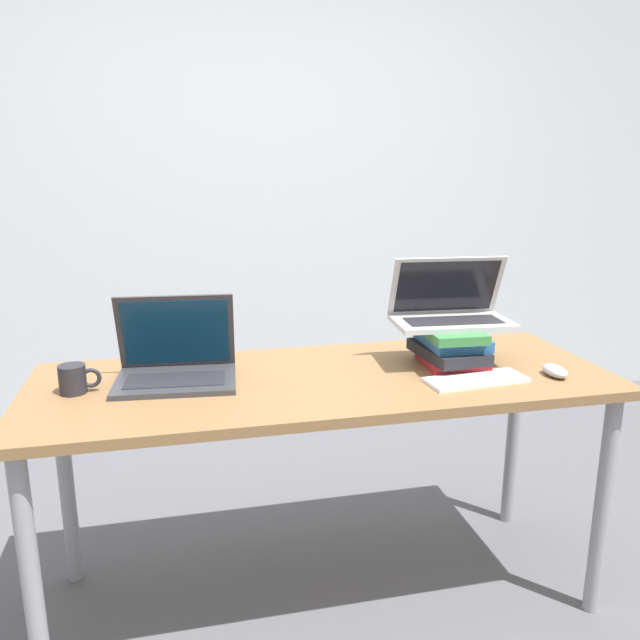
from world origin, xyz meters
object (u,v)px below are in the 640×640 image
at_px(book_stack, 450,345).
at_px(mug, 74,379).
at_px(laptop_on_books, 450,310).
at_px(wireless_keyboard, 476,380).
at_px(laptop_left, 176,364).
at_px(mouse, 555,371).

height_order(book_stack, mug, book_stack).
bearing_deg(laptop_on_books, book_stack, -106.81).
bearing_deg(wireless_keyboard, laptop_left, 166.26).
bearing_deg(wireless_keyboard, mug, 171.76).
distance_m(laptop_left, mouse, 1.16).
bearing_deg(mouse, book_stack, 147.10).
bearing_deg(mug, wireless_keyboard, -8.24).
xyz_separation_m(laptop_on_books, mouse, (0.26, -0.22, -0.16)).
relative_size(wireless_keyboard, mouse, 3.07).
distance_m(book_stack, laptop_on_books, 0.12).
relative_size(book_stack, wireless_keyboard, 0.90).
bearing_deg(wireless_keyboard, laptop_on_books, 90.04).
bearing_deg(laptop_left, book_stack, -3.15).
bearing_deg(laptop_left, laptop_on_books, -0.55).
relative_size(laptop_left, laptop_on_books, 0.96).
height_order(book_stack, mouse, book_stack).
distance_m(wireless_keyboard, mouse, 0.26).
height_order(laptop_on_books, mug, laptop_on_books).
bearing_deg(laptop_on_books, wireless_keyboard, -89.96).
height_order(laptop_left, book_stack, laptop_left).
relative_size(laptop_on_books, wireless_keyboard, 1.23).
xyz_separation_m(mouse, mug, (-1.42, 0.18, 0.02)).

